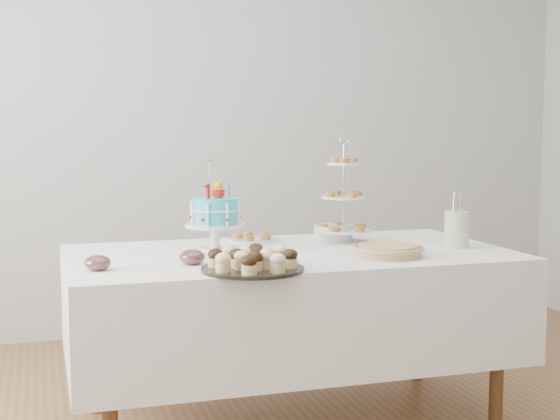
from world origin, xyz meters
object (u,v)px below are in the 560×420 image
object	(u,v)px
jam_bowl_a	(98,263)
utensil_pitcher	(457,228)
table	(290,302)
birthday_cake	(215,227)
tiered_stand	(344,198)
jam_bowl_b	(192,257)
cupcake_tray	(253,259)
pie	(388,250)
pastry_plate	(253,238)
plate_stack	(333,233)

from	to	relation	value
jam_bowl_a	utensil_pitcher	bearing A→B (deg)	3.85
table	birthday_cake	distance (m)	0.47
table	tiered_stand	bearing A→B (deg)	31.40
table	jam_bowl_b	bearing A→B (deg)	-157.56
cupcake_tray	pie	xyz separation A→B (m)	(0.64, 0.16, -0.02)
pastry_plate	jam_bowl_b	world-z (taller)	jam_bowl_b
cupcake_tray	pie	size ratio (longest dim) A/B	1.30
table	pastry_plate	bearing A→B (deg)	101.33
pastry_plate	jam_bowl_b	distance (m)	0.68
pastry_plate	birthday_cake	bearing A→B (deg)	-134.27
pie	jam_bowl_a	world-z (taller)	jam_bowl_a
jam_bowl_a	jam_bowl_b	distance (m)	0.37
cupcake_tray	tiered_stand	bearing A→B (deg)	44.62
tiered_stand	utensil_pitcher	bearing A→B (deg)	-36.51
jam_bowl_a	plate_stack	bearing A→B (deg)	22.99
pie	pastry_plate	distance (m)	0.73
plate_stack	jam_bowl_b	xyz separation A→B (m)	(-0.78, -0.46, -0.01)
jam_bowl_b	birthday_cake	bearing A→B (deg)	61.94
pastry_plate	tiered_stand	bearing A→B (deg)	-19.95
plate_stack	table	bearing A→B (deg)	-138.93
birthday_cake	pastry_plate	xyz separation A→B (m)	(0.24, 0.25, -0.09)
table	cupcake_tray	world-z (taller)	cupcake_tray
jam_bowl_b	table	bearing A→B (deg)	22.44
table	plate_stack	size ratio (longest dim) A/B	10.25
cupcake_tray	pastry_plate	world-z (taller)	cupcake_tray
cupcake_tray	utensil_pitcher	distance (m)	1.08
utensil_pitcher	pastry_plate	bearing A→B (deg)	163.42
tiered_stand	table	bearing A→B (deg)	-148.60
table	utensil_pitcher	bearing A→B (deg)	-8.32
utensil_pitcher	cupcake_tray	bearing A→B (deg)	-151.93
birthday_cake	jam_bowl_a	size ratio (longest dim) A/B	3.96
cupcake_tray	pastry_plate	distance (m)	0.78
cupcake_tray	plate_stack	xyz separation A→B (m)	(0.59, 0.67, -0.01)
jam_bowl_b	pastry_plate	bearing A→B (deg)	53.71
tiered_stand	jam_bowl_b	bearing A→B (deg)	-153.67
birthday_cake	pie	size ratio (longest dim) A/B	1.32
table	jam_bowl_a	xyz separation A→B (m)	(-0.84, -0.22, 0.26)
plate_stack	jam_bowl_b	world-z (taller)	plate_stack
tiered_stand	pastry_plate	size ratio (longest dim) A/B	2.04
pastry_plate	jam_bowl_a	bearing A→B (deg)	-143.49
birthday_cake	cupcake_tray	bearing A→B (deg)	-103.13
cupcake_tray	jam_bowl_a	xyz separation A→B (m)	(-0.56, 0.18, -0.02)
birthday_cake	plate_stack	world-z (taller)	birthday_cake
birthday_cake	table	bearing A→B (deg)	-35.24
birthday_cake	cupcake_tray	distance (m)	0.51
table	pastry_plate	size ratio (longest dim) A/B	7.75
jam_bowl_b	utensil_pitcher	size ratio (longest dim) A/B	0.41
tiered_stand	pastry_plate	distance (m)	0.47
cupcake_tray	pastry_plate	xyz separation A→B (m)	(0.21, 0.75, -0.03)
birthday_cake	plate_stack	size ratio (longest dim) A/B	2.14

